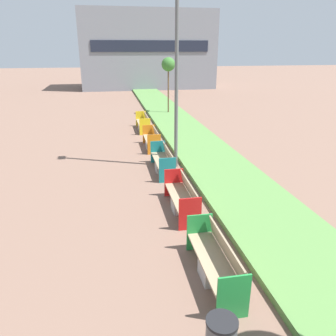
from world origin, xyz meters
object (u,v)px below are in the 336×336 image
Objects in this scene: sapling_tree_far at (168,65)px; bench_orange_frame at (152,141)px; bench_green_frame at (215,264)px; bench_red_frame at (182,199)px; street_lamp_post at (177,40)px; bench_teal_frame at (163,162)px; bench_yellow_frame at (143,124)px.

bench_orange_frame is at bearing -105.70° from sapling_tree_far.
bench_red_frame is at bearing 90.00° from bench_green_frame.
street_lamp_post reaches higher than sapling_tree_far.
bench_teal_frame is at bearing -89.94° from bench_orange_frame.
bench_red_frame is at bearing -90.00° from bench_yellow_frame.
bench_yellow_frame is at bearing 95.29° from street_lamp_post.
bench_orange_frame is at bearing 102.47° from street_lamp_post.
bench_green_frame is 8.41m from street_lamp_post.
bench_orange_frame and bench_yellow_frame have the same top height.
bench_green_frame and bench_orange_frame have the same top height.
street_lamp_post is (0.61, -2.77, 4.53)m from bench_orange_frame.
bench_yellow_frame is at bearing -117.24° from sapling_tree_far.
bench_green_frame is 6.57m from bench_teal_frame.
bench_green_frame is 13.64m from bench_yellow_frame.
bench_teal_frame is 1.00× the size of bench_yellow_frame.
bench_orange_frame is 0.87× the size of bench_yellow_frame.
bench_yellow_frame is (0.00, 10.48, 0.00)m from bench_red_frame.
bench_yellow_frame is (0.00, 13.64, 0.00)m from bench_green_frame.
sapling_tree_far is (2.35, 8.37, 3.11)m from bench_orange_frame.
bench_orange_frame is at bearing 90.02° from bench_green_frame.
sapling_tree_far reaches higher than bench_teal_frame.
bench_teal_frame is at bearing 89.99° from bench_green_frame.
sapling_tree_far is at bearing 62.76° from bench_yellow_frame.
bench_green_frame is 0.98× the size of bench_yellow_frame.
bench_green_frame is 0.57× the size of sapling_tree_far.
bench_orange_frame is (-0.00, 9.84, -0.01)m from bench_green_frame.
bench_red_frame is at bearing -90.01° from bench_teal_frame.
bench_teal_frame and bench_orange_frame have the same top height.
bench_teal_frame is (0.00, 3.41, 0.00)m from bench_red_frame.
bench_teal_frame and bench_yellow_frame have the same top height.
bench_orange_frame is 5.35m from street_lamp_post.
bench_red_frame is 15.55m from sapling_tree_far.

